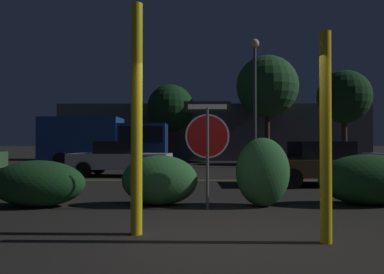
{
  "coord_description": "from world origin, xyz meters",
  "views": [
    {
      "loc": [
        -0.48,
        -5.31,
        1.34
      ],
      "look_at": [
        -0.53,
        5.0,
        1.49
      ],
      "focal_mm": 35.0,
      "sensor_mm": 36.0,
      "label": 1
    }
  ],
  "objects": [
    {
      "name": "hedge_bush_3",
      "position": [
        3.26,
        2.71,
        0.54
      ],
      "size": [
        2.15,
        1.1,
        1.09
      ],
      "primitive_type": "ellipsoid",
      "color": "#19421E",
      "rests_on": "ground_plane"
    },
    {
      "name": "tree_1",
      "position": [
        -2.08,
        20.08,
        3.66
      ],
      "size": [
        3.2,
        3.2,
        5.28
      ],
      "color": "#422D1E",
      "rests_on": "ground_plane"
    },
    {
      "name": "yellow_pole_right",
      "position": [
        1.29,
        -0.3,
        1.42
      ],
      "size": [
        0.15,
        0.15,
        2.83
      ],
      "primitive_type": "cylinder",
      "color": "yellow",
      "rests_on": "ground_plane"
    },
    {
      "name": "stop_sign",
      "position": [
        -0.21,
        2.16,
        1.5
      ],
      "size": [
        0.95,
        0.06,
        2.17
      ],
      "rotation": [
        0.0,
        0.0,
        0.01
      ],
      "color": "#4C4C51",
      "rests_on": "ground_plane"
    },
    {
      "name": "yellow_pole_left",
      "position": [
        -1.32,
        0.14,
        1.69
      ],
      "size": [
        0.17,
        0.17,
        3.38
      ],
      "primitive_type": "cylinder",
      "color": "yellow",
      "rests_on": "ground_plane"
    },
    {
      "name": "hedge_bush_2",
      "position": [
        0.96,
        2.52,
        0.72
      ],
      "size": [
        1.12,
        0.85,
        1.44
      ],
      "primitive_type": "ellipsoid",
      "color": "#2D6633",
      "rests_on": "ground_plane"
    },
    {
      "name": "hedge_bush_1",
      "position": [
        -1.21,
        2.66,
        0.53
      ],
      "size": [
        1.62,
        0.97,
        1.07
      ],
      "primitive_type": "ellipsoid",
      "color": "#2D6633",
      "rests_on": "ground_plane"
    },
    {
      "name": "building_backdrop",
      "position": [
        0.98,
        23.28,
        2.06
      ],
      "size": [
        22.73,
        3.55,
        4.13
      ],
      "primitive_type": "cube",
      "color": "#4C4C56",
      "rests_on": "ground_plane"
    },
    {
      "name": "street_lamp",
      "position": [
        2.75,
        14.49,
        4.54
      ],
      "size": [
        0.47,
        0.47,
        6.84
      ],
      "color": "#4C4C51",
      "rests_on": "ground_plane"
    },
    {
      "name": "passing_car_2",
      "position": [
        3.57,
        6.44,
        0.68
      ],
      "size": [
        4.18,
        2.11,
        1.37
      ],
      "rotation": [
        0.0,
        0.0,
        -1.56
      ],
      "color": "brown",
      "rests_on": "ground_plane"
    },
    {
      "name": "hedge_bush_0",
      "position": [
        -3.73,
        2.45,
        0.48
      ],
      "size": [
        1.97,
        0.97,
        0.97
      ],
      "primitive_type": "ellipsoid",
      "color": "#19421E",
      "rests_on": "ground_plane"
    },
    {
      "name": "ground_plane",
      "position": [
        0.0,
        0.0,
        0.0
      ],
      "size": [
        260.0,
        260.0,
        0.0
      ],
      "primitive_type": "plane",
      "color": "black"
    },
    {
      "name": "tree_2",
      "position": [
        4.45,
        19.81,
        5.09
      ],
      "size": [
        4.16,
        4.16,
        7.19
      ],
      "color": "#422D1E",
      "rests_on": "ground_plane"
    },
    {
      "name": "passing_car_1",
      "position": [
        -3.41,
        9.55,
        0.69
      ],
      "size": [
        4.11,
        2.07,
        1.38
      ],
      "rotation": [
        0.0,
        0.0,
        -1.66
      ],
      "color": "silver",
      "rests_on": "ground_plane"
    },
    {
      "name": "tree_0",
      "position": [
        8.57,
        17.21,
        4.07
      ],
      "size": [
        3.19,
        3.19,
        5.69
      ],
      "color": "#422D1E",
      "rests_on": "ground_plane"
    },
    {
      "name": "road_center_stripe",
      "position": [
        0.0,
        7.9,
        0.0
      ],
      "size": [
        32.14,
        0.12,
        0.01
      ],
      "primitive_type": "cube",
      "color": "gold",
      "rests_on": "ground_plane"
    },
    {
      "name": "delivery_truck",
      "position": [
        -5.12,
        14.64,
        1.48
      ],
      "size": [
        6.54,
        2.54,
        2.65
      ],
      "rotation": [
        0.0,
        0.0,
        -1.57
      ],
      "color": "navy",
      "rests_on": "ground_plane"
    }
  ]
}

